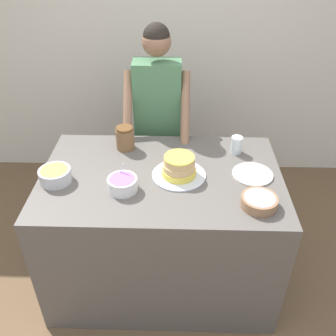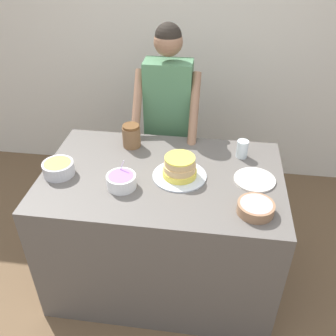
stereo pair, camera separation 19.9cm
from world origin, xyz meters
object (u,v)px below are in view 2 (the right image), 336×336
Objects in this scene: frosting_bowl_purple at (121,181)px; frosting_bowl_pink at (256,207)px; drinking_glass at (242,149)px; frosting_bowl_yellow at (58,168)px; ceramic_plate at (255,180)px; person_baker at (168,111)px; cake at (180,168)px; stoneware_jar at (131,136)px.

frosting_bowl_purple is 0.79m from frosting_bowl_pink.
drinking_glass is at bearing 96.39° from frosting_bowl_pink.
frosting_bowl_purple is at bearing -9.90° from frosting_bowl_yellow.
frosting_bowl_yellow is (-1.20, 0.20, 0.01)m from frosting_bowl_pink.
person_baker is at bearing 133.05° from ceramic_plate.
frosting_bowl_yellow is at bearing -175.31° from ceramic_plate.
cake is 0.76m from frosting_bowl_yellow.
cake is 0.49m from stoneware_jar.
frosting_bowl_pink is 1.06× the size of frosting_bowl_yellow.
cake is at bearing -76.41° from person_baker.
stoneware_jar reaches higher than frosting_bowl_yellow.
person_baker is at bearing 79.07° from frosting_bowl_purple.
drinking_glass is at bearing 31.12° from frosting_bowl_purple.
drinking_glass is (0.72, 0.43, 0.02)m from frosting_bowl_purple.
cake reaches higher than ceramic_plate.
frosting_bowl_yellow is 1.19m from drinking_glass.
ceramic_plate is (0.46, 0.02, -0.05)m from cake.
frosting_bowl_pink is 1.01m from stoneware_jar.
cake is at bearing -40.42° from stoneware_jar.
person_baker is 0.72m from cake.
ceramic_plate is at bearing 4.69° from frosting_bowl_yellow.
frosting_bowl_pink is 1.70× the size of drinking_glass.
frosting_bowl_yellow is 0.76× the size of ceramic_plate.
frosting_bowl_yellow is 1.22m from ceramic_plate.
frosting_bowl_purple is (-0.16, -0.85, -0.06)m from person_baker.
frosting_bowl_yellow is at bearing -127.01° from person_baker.
person_baker reaches higher than cake.
frosting_bowl_purple is at bearing -100.93° from person_baker.
stoneware_jar is (-0.37, 0.32, 0.02)m from cake.
person_baker is 9.54× the size of frosting_bowl_purple.
person_baker is 0.69m from drinking_glass.
drinking_glass reaches higher than frosting_bowl_pink.
person_baker is 0.93m from ceramic_plate.
frosting_bowl_purple is 0.47m from stoneware_jar.
frosting_bowl_pink is 1.25× the size of stoneware_jar.
drinking_glass reaches higher than ceramic_plate.
stoneware_jar is (0.38, 0.40, 0.03)m from frosting_bowl_yellow.
stoneware_jar reaches higher than drinking_glass.
cake is 0.53m from frosting_bowl_pink.
ceramic_plate is 1.55× the size of stoneware_jar.
drinking_glass is at bearing 17.57° from frosting_bowl_yellow.
drinking_glass is at bearing -2.67° from stoneware_jar.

